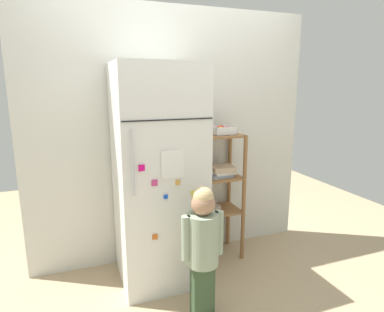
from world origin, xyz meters
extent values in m
plane|color=tan|center=(0.00, 0.00, 0.00)|extent=(6.00, 6.00, 0.00)
cube|color=silver|center=(0.00, 0.37, 1.13)|extent=(2.61, 0.03, 2.26)
cube|color=white|center=(-0.24, 0.02, 0.88)|extent=(0.66, 0.64, 1.76)
cube|color=black|center=(-0.24, -0.30, 1.37)|extent=(0.65, 0.01, 0.01)
cylinder|color=silver|center=(-0.51, -0.32, 1.09)|extent=(0.02, 0.02, 0.46)
cube|color=white|center=(-0.22, -0.30, 1.05)|extent=(0.17, 0.01, 0.21)
cube|color=#CA5D20|center=(-0.36, -0.30, 0.52)|extent=(0.04, 0.02, 0.04)
cube|color=#E70D76|center=(-0.44, -0.30, 1.05)|extent=(0.04, 0.01, 0.04)
cube|color=#CB377E|center=(-0.36, -0.30, 0.93)|extent=(0.04, 0.01, 0.04)
cube|color=blue|center=(-0.28, -0.30, 0.82)|extent=(0.03, 0.01, 0.03)
cube|color=gold|center=(-0.19, -0.30, 0.91)|extent=(0.04, 0.02, 0.03)
cube|color=yellow|center=(-0.07, -0.30, 0.82)|extent=(0.03, 0.01, 0.03)
cube|color=#324A2F|center=(-0.09, -0.55, 0.19)|extent=(0.15, 0.10, 0.39)
cylinder|color=gray|center=(-0.09, -0.55, 0.57)|extent=(0.22, 0.22, 0.37)
sphere|color=gray|center=(-0.09, -0.48, 0.74)|extent=(0.10, 0.10, 0.10)
sphere|color=#A87A5B|center=(-0.09, -0.55, 0.83)|extent=(0.17, 0.17, 0.17)
sphere|color=tan|center=(-0.09, -0.55, 0.87)|extent=(0.14, 0.14, 0.14)
cylinder|color=gray|center=(-0.21, -0.55, 0.60)|extent=(0.06, 0.06, 0.31)
cylinder|color=gray|center=(0.03, -0.55, 0.60)|extent=(0.06, 0.06, 0.31)
cylinder|color=olive|center=(0.21, 0.02, 0.58)|extent=(0.04, 0.04, 1.17)
cylinder|color=olive|center=(0.55, 0.02, 0.58)|extent=(0.04, 0.04, 1.17)
cylinder|color=olive|center=(0.21, 0.32, 0.58)|extent=(0.04, 0.04, 1.17)
cylinder|color=olive|center=(0.55, 0.32, 0.58)|extent=(0.04, 0.04, 1.17)
cube|color=olive|center=(0.38, 0.17, 1.16)|extent=(0.35, 0.31, 0.02)
cube|color=olive|center=(0.38, 0.17, 0.77)|extent=(0.35, 0.31, 0.02)
cube|color=olive|center=(0.38, 0.17, 0.45)|extent=(0.35, 0.31, 0.02)
cube|color=#99B2C6|center=(0.36, 0.17, 0.80)|extent=(0.22, 0.20, 0.03)
cube|color=white|center=(0.40, 0.16, 0.82)|extent=(0.21, 0.19, 0.03)
cube|color=#C6AD8E|center=(0.39, 0.15, 0.86)|extent=(0.22, 0.19, 0.04)
cylinder|color=beige|center=(0.31, 0.17, 0.48)|extent=(0.14, 0.14, 0.04)
cube|color=white|center=(0.39, 0.17, 1.17)|extent=(0.20, 0.18, 0.01)
cube|color=white|center=(0.39, 0.08, 1.20)|extent=(0.20, 0.01, 0.07)
cube|color=white|center=(0.39, 0.26, 1.20)|extent=(0.20, 0.01, 0.07)
cube|color=white|center=(0.29, 0.17, 1.20)|extent=(0.01, 0.18, 0.07)
cube|color=white|center=(0.49, 0.17, 1.20)|extent=(0.01, 0.18, 0.07)
sphere|color=red|center=(0.38, 0.19, 1.21)|extent=(0.07, 0.07, 0.07)
sphere|color=maroon|center=(0.42, 0.14, 1.21)|extent=(0.06, 0.06, 0.06)
sphere|color=orange|center=(0.36, 0.15, 1.21)|extent=(0.07, 0.07, 0.07)
camera|label=1|loc=(-0.88, -2.46, 1.61)|focal=30.72mm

